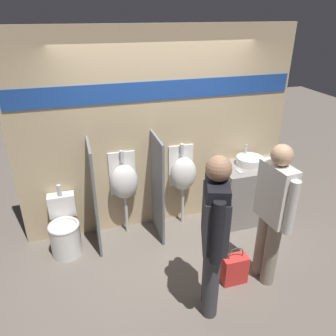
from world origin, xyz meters
TOP-DOWN VIEW (x-y plane):
  - ground_plane at (0.00, 0.00)m, footprint 16.00×16.00m
  - display_wall at (0.00, 0.60)m, footprint 3.71×0.07m
  - sink_counter at (1.31, 0.28)m, footprint 0.99×0.58m
  - sink_basin at (1.26, 0.34)m, footprint 0.38×0.38m
  - cell_phone at (1.01, 0.16)m, footprint 0.07×0.14m
  - divider_near_counter at (-0.93, 0.28)m, footprint 0.03×0.58m
  - divider_mid at (-0.11, 0.28)m, footprint 0.03×0.58m
  - urinal_near_counter at (-0.52, 0.45)m, footprint 0.37×0.25m
  - urinal_far at (0.30, 0.45)m, footprint 0.37×0.25m
  - toilet at (-1.34, 0.26)m, footprint 0.39×0.55m
  - person_in_vest at (0.07, -1.10)m, footprint 0.36×0.58m
  - person_with_lanyard at (0.85, -0.88)m, footprint 0.22×0.58m
  - shopping_bag at (0.48, -0.85)m, footprint 0.29×0.16m

SIDE VIEW (x-z plane):
  - ground_plane at x=0.00m, z-range 0.00..0.00m
  - shopping_bag at x=0.48m, z-range -0.06..0.42m
  - toilet at x=-1.34m, z-range -0.13..0.73m
  - sink_counter at x=1.31m, z-range 0.00..0.86m
  - divider_near_counter at x=-0.93m, z-range 0.00..1.43m
  - divider_mid at x=-0.11m, z-range 0.00..1.43m
  - urinal_near_counter at x=-0.52m, z-range 0.19..1.39m
  - urinal_far at x=0.30m, z-range 0.19..1.39m
  - cell_phone at x=1.01m, z-range 0.86..0.87m
  - sink_basin at x=1.26m, z-range 0.79..1.04m
  - person_with_lanyard at x=0.85m, z-range 0.09..1.76m
  - person_in_vest at x=0.07m, z-range 0.14..1.88m
  - display_wall at x=0.00m, z-range 0.01..2.71m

